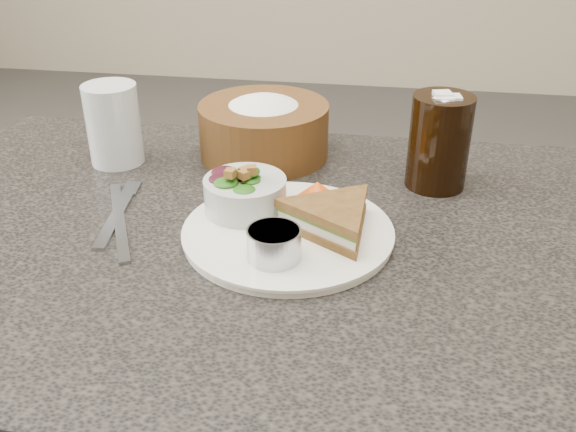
% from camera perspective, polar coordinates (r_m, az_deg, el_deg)
% --- Properties ---
extents(dinner_plate, '(0.26, 0.26, 0.01)m').
position_cam_1_polar(dinner_plate, '(0.80, 0.00, -1.53)').
color(dinner_plate, silver).
rests_on(dinner_plate, dining_table).
extents(sandwich, '(0.20, 0.20, 0.04)m').
position_cam_1_polar(sandwich, '(0.78, 3.99, -0.19)').
color(sandwich, brown).
rests_on(sandwich, dinner_plate).
extents(salad_bowl, '(0.11, 0.11, 0.06)m').
position_cam_1_polar(salad_bowl, '(0.83, -3.84, 2.42)').
color(salad_bowl, '#ABB2AF').
rests_on(salad_bowl, dinner_plate).
extents(dressing_ramekin, '(0.08, 0.08, 0.04)m').
position_cam_1_polar(dressing_ramekin, '(0.73, -1.26, -2.54)').
color(dressing_ramekin, '#A8ACB7').
rests_on(dressing_ramekin, dinner_plate).
extents(orange_wedge, '(0.09, 0.09, 0.03)m').
position_cam_1_polar(orange_wedge, '(0.86, 2.63, 2.17)').
color(orange_wedge, '#F25611').
rests_on(orange_wedge, dinner_plate).
extents(fork, '(0.04, 0.16, 0.00)m').
position_cam_1_polar(fork, '(0.87, -15.05, -0.04)').
color(fork, '#8E919B').
rests_on(fork, dining_table).
extents(knife, '(0.10, 0.20, 0.00)m').
position_cam_1_polar(knife, '(0.86, -14.76, -0.36)').
color(knife, gray).
rests_on(knife, dining_table).
extents(bread_basket, '(0.23, 0.23, 0.11)m').
position_cam_1_polar(bread_basket, '(1.01, -2.17, 8.42)').
color(bread_basket, brown).
rests_on(bread_basket, dining_table).
extents(cola_glass, '(0.11, 0.11, 0.15)m').
position_cam_1_polar(cola_glass, '(0.93, 13.33, 6.76)').
color(cola_glass, black).
rests_on(cola_glass, dining_table).
extents(water_glass, '(0.10, 0.10, 0.12)m').
position_cam_1_polar(water_glass, '(1.02, -15.25, 7.87)').
color(water_glass, silver).
rests_on(water_glass, dining_table).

